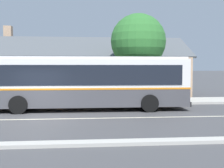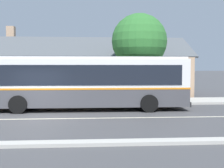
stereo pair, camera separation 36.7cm
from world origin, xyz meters
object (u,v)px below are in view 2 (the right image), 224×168
(transit_bus, at_px, (82,81))
(street_tree_primary, at_px, (141,43))
(bench_down_street, at_px, (14,96))
(bus_stop_sign, at_px, (167,80))

(transit_bus, distance_m, street_tree_primary, 6.37)
(transit_bus, bearing_deg, bench_down_street, 151.34)
(street_tree_primary, xyz_separation_m, bus_stop_sign, (1.54, -1.91, -2.67))
(transit_bus, relative_size, bus_stop_sign, 5.20)
(street_tree_primary, bearing_deg, transit_bus, -136.46)
(bench_down_street, height_order, street_tree_primary, street_tree_primary)
(bench_down_street, height_order, bus_stop_sign, bus_stop_sign)
(street_tree_primary, distance_m, bus_stop_sign, 3.63)
(bench_down_street, xyz_separation_m, bus_stop_sign, (10.45, -0.48, 1.06))
(street_tree_primary, bearing_deg, bench_down_street, -170.90)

